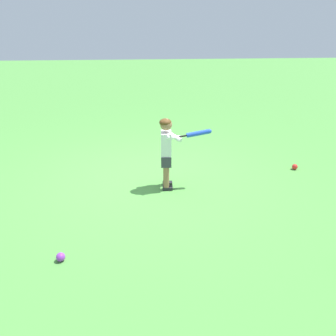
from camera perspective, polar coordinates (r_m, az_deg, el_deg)
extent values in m
plane|color=#519942|center=(5.42, -3.55, -1.78)|extent=(40.00, 40.00, 0.00)
cube|color=#232328|center=(5.19, -0.10, -2.62)|extent=(0.16, 0.10, 0.05)
cylinder|color=#996B4C|center=(5.11, -0.32, -0.76)|extent=(0.09, 0.09, 0.34)
cube|color=#232328|center=(5.04, -0.07, -3.47)|extent=(0.16, 0.10, 0.05)
cylinder|color=#996B4C|center=(4.96, -0.30, -1.56)|extent=(0.09, 0.09, 0.34)
cube|color=#383842|center=(4.94, -0.32, 1.48)|extent=(0.17, 0.28, 0.16)
cube|color=white|center=(4.85, -0.32, 4.23)|extent=(0.17, 0.26, 0.34)
sphere|color=#996B4C|center=(4.76, -0.33, 7.46)|extent=(0.17, 0.17, 0.17)
ellipsoid|color=#563819|center=(4.75, -0.45, 7.81)|extent=(0.19, 0.19, 0.11)
sphere|color=blue|center=(4.82, 1.34, 5.24)|extent=(0.04, 0.04, 0.04)
cylinder|color=black|center=(4.84, 2.41, 5.44)|extent=(0.14, 0.04, 0.05)
cylinder|color=blue|center=(4.88, 5.17, 5.93)|extent=(0.35, 0.09, 0.11)
sphere|color=blue|center=(4.91, 7.10, 6.26)|extent=(0.07, 0.07, 0.07)
cylinder|color=white|center=(4.85, 0.91, 5.51)|extent=(0.25, 0.27, 0.14)
cylinder|color=white|center=(4.79, 0.94, 5.26)|extent=(0.28, 0.25, 0.14)
sphere|color=red|center=(6.13, 20.88, 0.19)|extent=(0.10, 0.10, 0.10)
sphere|color=purple|center=(3.80, -17.92, -14.30)|extent=(0.10, 0.10, 0.10)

